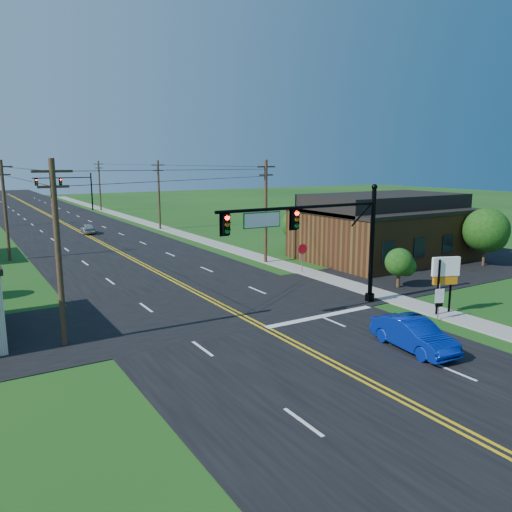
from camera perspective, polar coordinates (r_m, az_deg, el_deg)
ground at (r=21.83m, az=10.81°, el=-13.35°), size 260.00×260.00×0.00m
road_main at (r=66.60m, az=-19.42°, el=2.52°), size 16.00×220.00×0.04m
road_cross at (r=31.15m, az=-4.22°, el=-5.73°), size 70.00×10.00×0.04m
sidewalk at (r=60.33m, az=-7.58°, el=2.26°), size 2.00×160.00×0.08m
signal_mast_main at (r=29.15m, az=6.92°, el=2.60°), size 11.30×0.60×7.48m
signal_mast_far at (r=96.40m, az=-20.84°, el=7.50°), size 10.98×0.60×7.48m
brick_building at (r=47.27m, az=14.27°, el=2.53°), size 14.20×11.20×4.70m
utility_pole_left_a at (r=25.28m, az=-21.69°, el=0.60°), size 1.80×0.28×9.00m
utility_pole_left_b at (r=49.94m, az=-26.75°, el=4.87°), size 1.80×0.28×9.00m
utility_pole_right_a at (r=43.64m, az=1.13°, el=5.33°), size 1.80×0.28×9.00m
utility_pole_right_b at (r=66.96m, az=-11.04°, el=7.02°), size 1.80×0.28×9.00m
utility_pole_right_c at (r=95.60m, az=-17.44°, el=7.79°), size 1.80×0.28×9.00m
tree_right_front at (r=46.68m, az=24.80°, el=2.68°), size 3.80×3.80×5.00m
tree_right_back at (r=50.63m, az=4.60°, el=3.63°), size 3.00×3.00×4.10m
shrub_corner at (r=36.57m, az=16.05°, el=-0.70°), size 2.00×2.00×2.86m
blue_car at (r=25.05m, az=17.57°, el=-8.60°), size 2.06×4.73×1.51m
distant_car at (r=65.35m, az=-18.66°, el=2.96°), size 1.74×3.75×1.24m
route_sign at (r=29.83m, az=20.20°, el=-4.67°), size 0.51×0.23×2.15m
stop_sign at (r=40.12m, az=5.33°, el=0.47°), size 0.85×0.16×2.39m
pylon_sign at (r=30.94m, az=20.83°, el=-1.79°), size 1.64×0.82×3.42m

